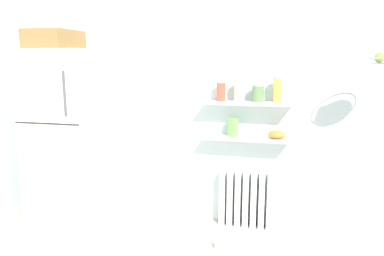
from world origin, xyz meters
TOP-DOWN VIEW (x-y plane):
  - back_wall at (0.00, 2.05)m, footprint 7.04×0.10m
  - refrigerator at (-1.47, 1.65)m, footprint 0.67×0.74m
  - radiator at (0.31, 1.92)m, footprint 0.53×0.12m
  - wall_shelf_lower at (0.31, 1.89)m, footprint 0.85×0.22m
  - wall_shelf_upper at (0.31, 1.89)m, footprint 0.85×0.22m
  - storage_jar_0 at (0.05, 1.89)m, footprint 0.09×0.09m
  - storage_jar_1 at (0.23, 1.89)m, footprint 0.10×0.10m
  - storage_jar_2 at (0.40, 1.89)m, footprint 0.11×0.11m
  - storage_jar_3 at (0.58, 1.89)m, footprint 0.08×0.08m
  - vase at (0.17, 1.89)m, footprint 0.11×0.11m
  - shelf_bowl at (0.59, 1.89)m, footprint 0.17×0.17m
  - pet_food_bowl at (0.17, 1.42)m, footprint 0.17×0.17m

SIDE VIEW (x-z plane):
  - pet_food_bowl at x=0.17m, z-range 0.00..0.05m
  - radiator at x=0.31m, z-range 0.00..0.56m
  - wall_shelf_lower at x=0.31m, z-range 0.91..0.93m
  - refrigerator at x=-1.47m, z-range -0.05..1.90m
  - shelf_bowl at x=0.59m, z-range 0.93..1.01m
  - vase at x=0.17m, z-range 0.93..1.11m
  - wall_shelf_upper at x=0.31m, z-range 1.25..1.27m
  - back_wall at x=0.00m, z-range 0.00..2.60m
  - storage_jar_2 at x=0.40m, z-range 1.27..1.44m
  - storage_jar_0 at x=0.05m, z-range 1.27..1.47m
  - storage_jar_1 at x=0.23m, z-range 1.27..1.48m
  - storage_jar_3 at x=0.58m, z-range 1.27..1.51m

